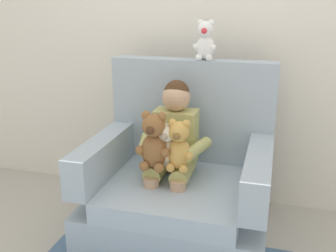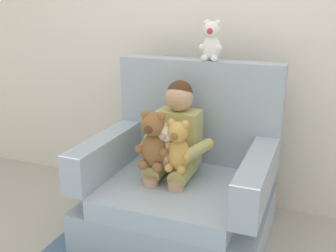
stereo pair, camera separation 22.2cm
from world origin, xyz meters
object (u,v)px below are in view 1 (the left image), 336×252
object	(u,v)px
plush_cream	(167,146)
plush_honey	(179,147)
plush_white_on_backrest	(205,41)
plush_brown	(154,142)
armchair	(181,185)
seated_child	(173,142)

from	to	relation	value
plush_cream	plush_honey	world-z (taller)	plush_honey
plush_honey	plush_white_on_backrest	world-z (taller)	plush_white_on_backrest
plush_brown	plush_white_on_backrest	distance (m)	0.73
plush_honey	plush_white_on_backrest	xyz separation A→B (m)	(0.05, 0.45, 0.54)
plush_cream	plush_brown	xyz separation A→B (m)	(-0.07, -0.04, 0.03)
plush_honey	plush_white_on_backrest	size ratio (longest dim) A/B	1.20
plush_cream	plush_honey	bearing A→B (deg)	-22.30
plush_honey	armchair	bearing A→B (deg)	101.17
armchair	plush_white_on_backrest	size ratio (longest dim) A/B	4.31
armchair	plush_brown	size ratio (longest dim) A/B	3.16
plush_cream	plush_white_on_backrest	distance (m)	0.71
plush_cream	plush_brown	size ratio (longest dim) A/B	0.82
seated_child	plush_honey	size ratio (longest dim) A/B	2.75
seated_child	armchair	bearing A→B (deg)	-6.11
armchair	plush_cream	xyz separation A→B (m)	(-0.05, -0.14, 0.31)
plush_brown	plush_white_on_backrest	world-z (taller)	plush_white_on_backrest
plush_cream	plush_brown	world-z (taller)	plush_brown
seated_child	plush_cream	size ratio (longest dim) A/B	2.97
armchair	seated_child	world-z (taller)	armchair
seated_child	plush_white_on_backrest	world-z (taller)	plush_white_on_backrest
seated_child	plush_brown	xyz separation A→B (m)	(-0.07, -0.18, 0.06)
armchair	plush_honey	xyz separation A→B (m)	(0.02, -0.15, 0.32)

